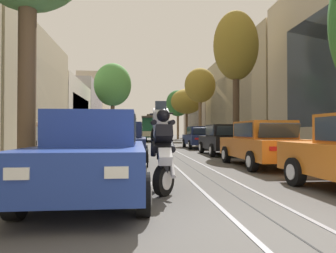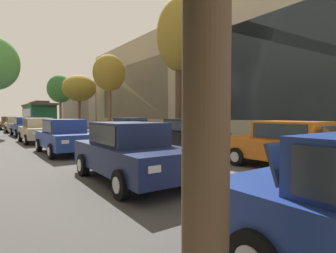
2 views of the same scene
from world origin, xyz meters
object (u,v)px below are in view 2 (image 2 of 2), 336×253
Objects in this scene: parked_car_beige_sixth_left at (16,124)px; street_tree_kerb_right_mid at (109,73)px; parked_car_navy_second_left at (130,151)px; parked_car_beige_fourth_left at (38,130)px; parked_car_black_mid_right at (186,135)px; cable_car_trolley at (39,116)px; pedestrian_on_right_pavement at (177,126)px; parked_car_brown_far_left at (9,123)px; parked_car_orange_second_right at (288,145)px; street_tree_kerb_right_second at (179,37)px; street_tree_kerb_right_fourth at (79,88)px; street_tree_kerb_right_far at (60,89)px; parked_car_navy_fourth_right at (129,129)px; parked_car_blue_fifth_left at (26,126)px; parked_car_blue_mid_left at (65,136)px.

street_tree_kerb_right_mid is (6.53, -8.74, 4.72)m from parked_car_beige_sixth_left.
parked_car_beige_fourth_left is at bearing 90.65° from parked_car_navy_second_left.
parked_car_black_mid_right is 23.35m from cable_car_trolley.
pedestrian_on_right_pavement is at bearing -73.50° from street_tree_kerb_right_mid.
parked_car_orange_second_right is (5.07, -33.04, 0.00)m from parked_car_brown_far_left.
street_tree_kerb_right_second is 1.33× the size of street_tree_kerb_right_fourth.
street_tree_kerb_right_second is at bearing -90.60° from street_tree_kerb_right_far.
pedestrian_on_right_pavement is at bearing 53.81° from street_tree_kerb_right_second.
street_tree_kerb_right_far is (6.95, 35.71, 4.85)m from parked_car_navy_second_left.
parked_car_beige_sixth_left is 16.15m from parked_car_navy_fourth_right.
street_tree_kerb_right_mid is (6.45, -2.60, 4.72)m from parked_car_blue_fifth_left.
street_tree_kerb_right_far is (7.02, 10.68, 4.85)m from parked_car_beige_sixth_left.
parked_car_orange_second_right is at bearing -94.93° from street_tree_kerb_right_mid.
pedestrian_on_right_pavement reaches higher than parked_car_brown_far_left.
street_tree_kerb_right_mid is at bearing 83.66° from parked_car_black_mid_right.
parked_car_beige_sixth_left is at bearing 90.73° from parked_car_blue_fifth_left.
parked_car_navy_second_left and parked_car_blue_fifth_left have the same top height.
street_tree_kerb_right_fourth is (0.07, 19.43, -1.47)m from street_tree_kerb_right_second.
parked_car_brown_far_left is 22.27m from parked_car_navy_fourth_right.
parked_car_orange_second_right is 1.00× the size of parked_car_black_mid_right.
parked_car_navy_second_left is 10.78m from street_tree_kerb_right_second.
street_tree_kerb_right_second is at bearing 0.30° from parked_car_blue_mid_left.
parked_car_brown_far_left is (-0.16, 31.36, 0.00)m from parked_car_navy_second_left.
street_tree_kerb_right_mid is at bearing -66.30° from parked_car_brown_far_left.
street_tree_kerb_right_fourth is at bearing 75.40° from parked_car_navy_second_left.
parked_car_blue_fifth_left and parked_car_beige_sixth_left have the same top height.
cable_car_trolley is (-4.53, -8.81, -3.98)m from street_tree_kerb_right_far.
parked_car_beige_sixth_left and parked_car_brown_far_left have the same top height.
cable_car_trolley is at bearing -59.93° from parked_car_brown_far_left.
parked_car_navy_second_left is at bearing -117.27° from parked_car_navy_fourth_right.
parked_car_blue_fifth_left is at bearing -112.44° from street_tree_kerb_right_far.
street_tree_kerb_right_fourth is at bearing 70.82° from parked_car_blue_mid_left.
pedestrian_on_right_pavement is (8.68, -16.00, 0.16)m from parked_car_beige_sixth_left.
parked_car_orange_second_right is 9.97m from street_tree_kerb_right_second.
parked_car_navy_second_left is 5.18m from parked_car_orange_second_right.
parked_car_navy_fourth_right is (5.00, 9.70, 0.00)m from parked_car_navy_second_left.
street_tree_kerb_right_mid reaches higher than cable_car_trolley.
parked_car_black_mid_right is 1.00× the size of parked_car_navy_fourth_right.
parked_car_black_mid_right is (5.20, -8.67, 0.00)m from parked_car_beige_fourth_left.
parked_car_black_mid_right is 0.50× the size of street_tree_kerb_right_second.
parked_car_beige_fourth_left is at bearing -106.90° from street_tree_kerb_right_far.
parked_car_brown_far_left is at bearing 100.69° from parked_car_black_mid_right.
parked_car_beige_sixth_left is 0.48× the size of cable_car_trolley.
parked_car_blue_fifth_left is at bearing -106.81° from cable_car_trolley.
parked_car_black_mid_right is at bearing -94.30° from street_tree_kerb_right_fourth.
street_tree_kerb_right_second is at bearing -41.63° from parked_car_beige_fourth_left.
cable_car_trolley is 18.92m from pedestrian_on_right_pavement.
cable_car_trolley is at bearing 80.00° from parked_car_beige_fourth_left.
street_tree_kerb_right_far reaches higher than parked_car_blue_mid_left.
cable_car_trolley reaches higher than parked_car_brown_far_left.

